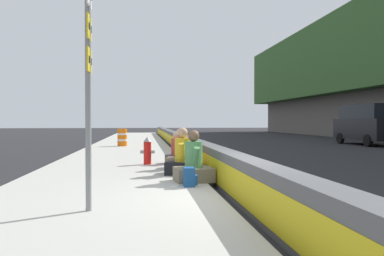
% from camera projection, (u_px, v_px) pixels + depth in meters
% --- Properties ---
extents(ground_plane, '(160.00, 160.00, 0.00)m').
position_uv_depth(ground_plane, '(247.00, 205.00, 7.00)').
color(ground_plane, '#232326').
rests_on(ground_plane, ground).
extents(sidewalk_strip, '(80.00, 4.40, 0.14)m').
position_uv_depth(sidewalk_strip, '(97.00, 205.00, 6.67)').
color(sidewalk_strip, '#B5B2A8').
rests_on(sidewalk_strip, ground_plane).
extents(jersey_barrier, '(76.00, 0.45, 0.85)m').
position_uv_depth(jersey_barrier, '(247.00, 182.00, 6.99)').
color(jersey_barrier, '#545456').
rests_on(jersey_barrier, ground_plane).
extents(route_sign_post, '(0.44, 0.09, 3.60)m').
position_uv_depth(route_sign_post, '(88.00, 74.00, 5.91)').
color(route_sign_post, gray).
rests_on(route_sign_post, sidewalk_strip).
extents(fire_hydrant, '(0.26, 0.46, 0.88)m').
position_uv_depth(fire_hydrant, '(147.00, 150.00, 12.33)').
color(fire_hydrant, red).
rests_on(fire_hydrant, sidewalk_strip).
extents(seated_person_foreground, '(0.80, 0.91, 1.17)m').
position_uv_depth(seated_person_foreground, '(194.00, 165.00, 8.86)').
color(seated_person_foreground, '#706651').
rests_on(seated_person_foreground, sidewalk_strip).
extents(seated_person_middle, '(0.90, 1.00, 1.20)m').
position_uv_depth(seated_person_middle, '(183.00, 160.00, 10.08)').
color(seated_person_middle, black).
rests_on(seated_person_middle, sidewalk_strip).
extents(seated_person_rear, '(0.87, 0.97, 1.17)m').
position_uv_depth(seated_person_rear, '(181.00, 156.00, 11.26)').
color(seated_person_rear, '#706651').
rests_on(seated_person_rear, sidewalk_strip).
extents(seated_person_far, '(0.67, 0.76, 1.05)m').
position_uv_depth(seated_person_far, '(177.00, 153.00, 12.58)').
color(seated_person_far, '#424247').
rests_on(seated_person_far, sidewalk_strip).
extents(backpack, '(0.32, 0.28, 0.40)m').
position_uv_depth(backpack, '(189.00, 177.00, 8.18)').
color(backpack, navy).
rests_on(backpack, sidewalk_strip).
extents(construction_barrel, '(0.54, 0.54, 0.95)m').
position_uv_depth(construction_barrel, '(122.00, 137.00, 21.35)').
color(construction_barrel, orange).
rests_on(construction_barrel, sidewalk_strip).
extents(parked_car_fourth, '(5.11, 2.13, 2.56)m').
position_uv_depth(parked_car_fourth, '(368.00, 124.00, 24.54)').
color(parked_car_fourth, black).
rests_on(parked_car_fourth, ground_plane).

